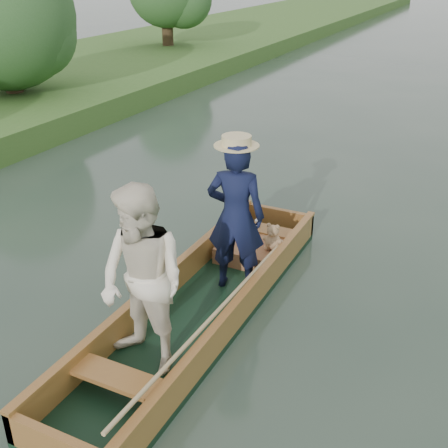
% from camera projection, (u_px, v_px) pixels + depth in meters
% --- Properties ---
extents(ground, '(120.00, 120.00, 0.00)m').
position_uv_depth(ground, '(202.00, 316.00, 6.66)').
color(ground, '#283D30').
rests_on(ground, ground).
extents(punt, '(1.14, 5.00, 2.03)m').
position_uv_depth(punt, '(191.00, 270.00, 6.12)').
color(punt, black).
rests_on(punt, ground).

